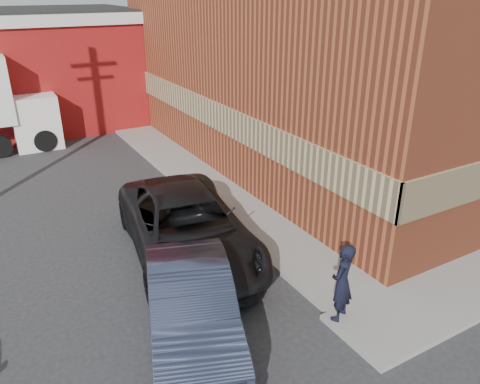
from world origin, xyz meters
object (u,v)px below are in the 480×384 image
brick_building (361,36)px  man (342,282)px  suv_a (187,228)px  sedan (191,304)px

brick_building → man: size_ratio=10.37×
man → suv_a: size_ratio=0.29×
man → suv_a: man is taller
brick_building → suv_a: (-10.39, -5.22, -3.83)m
man → suv_a: (-1.69, 4.03, -0.14)m
suv_a → brick_building: bearing=35.6°
sedan → brick_building: bearing=53.2°
man → sedan: size_ratio=0.38×
suv_a → sedan: bearing=-103.6°
brick_building → suv_a: brick_building is taller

